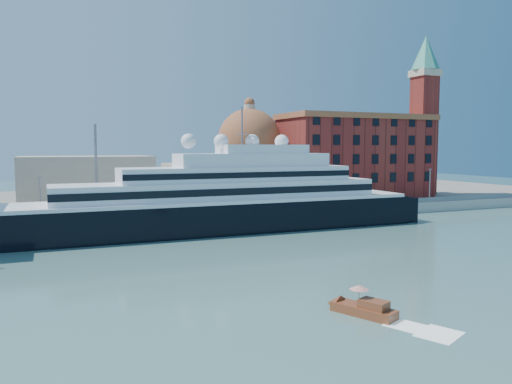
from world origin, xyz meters
name	(u,v)px	position (x,y,z in m)	size (l,w,h in m)	color
ground	(260,255)	(0.00, 0.00, 0.00)	(400.00, 400.00, 0.00)	#3B6664
quay	(196,218)	(0.00, 34.00, 1.25)	(180.00, 10.00, 2.50)	gray
land	(156,200)	(0.00, 75.00, 1.00)	(260.00, 72.00, 2.00)	slate
quay_fence	(202,212)	(0.00, 29.50, 3.10)	(180.00, 0.10, 1.20)	slate
superyacht	(198,207)	(-2.75, 23.00, 4.82)	(93.50, 12.96, 27.94)	black
water_taxi	(365,308)	(-1.37, -28.47, 0.72)	(4.54, 6.60, 2.99)	brown
warehouse	(356,156)	(52.00, 52.00, 13.79)	(43.00, 19.00, 23.25)	maroon
campanile	(424,105)	(76.00, 52.00, 28.76)	(8.40, 8.40, 47.00)	maroon
church	(194,168)	(6.39, 57.72, 10.91)	(66.00, 18.00, 25.50)	beige
lamp_posts	(136,179)	(-12.67, 32.27, 9.84)	(120.80, 2.40, 18.00)	slate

